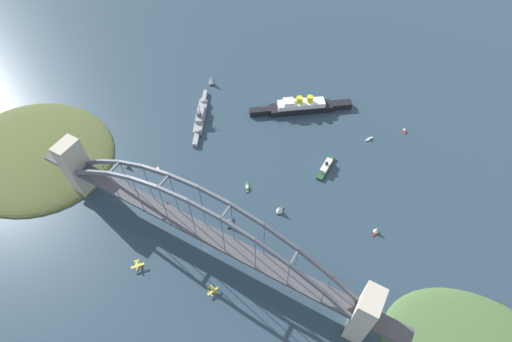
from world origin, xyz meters
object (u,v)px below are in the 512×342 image
at_px(small_boat_0, 230,222).
at_px(channel_marker_buoy, 167,202).
at_px(small_boat_8, 125,163).
at_px(harbor_arch_bridge, 201,229).
at_px(harbor_ferry_steamer, 326,167).
at_px(small_boat_7, 159,170).
at_px(small_boat_6, 376,230).
at_px(small_boat_1, 211,80).
at_px(small_boat_4, 280,209).
at_px(small_boat_2, 404,131).
at_px(small_boat_3, 247,187).
at_px(seaplane_second_in_formation, 138,265).
at_px(small_boat_5, 369,139).
at_px(ocean_liner, 301,107).
at_px(naval_cruiser, 200,116).
at_px(seaplane_taxiing_near_bridge, 212,291).

height_order(small_boat_0, channel_marker_buoy, small_boat_0).
bearing_deg(small_boat_8, harbor_arch_bridge, -17.44).
relative_size(harbor_ferry_steamer, small_boat_8, 3.51).
xyz_separation_m(small_boat_7, channel_marker_buoy, (27.53, -24.24, 0.30)).
bearing_deg(small_boat_6, small_boat_1, 157.30).
relative_size(small_boat_6, channel_marker_buoy, 2.71).
bearing_deg(small_boat_0, small_boat_8, 176.65).
bearing_deg(small_boat_4, small_boat_8, -170.57).
distance_m(small_boat_2, small_boat_3, 164.01).
xyz_separation_m(harbor_arch_bridge, small_boat_3, (-0.91, 65.40, -28.81)).
distance_m(small_boat_0, small_boat_8, 112.83).
distance_m(seaplane_second_in_formation, small_boat_5, 232.33).
height_order(ocean_liner, small_boat_0, ocean_liner).
bearing_deg(naval_cruiser, small_boat_8, -106.59).
bearing_deg(small_boat_3, small_boat_1, 135.43).
bearing_deg(harbor_ferry_steamer, small_boat_0, -116.03).
bearing_deg(small_boat_3, small_boat_7, -164.38).
relative_size(harbor_ferry_steamer, small_boat_7, 3.10).
xyz_separation_m(ocean_liner, small_boat_3, (0.51, -109.23, -4.52)).
height_order(small_boat_3, small_boat_7, small_boat_3).
bearing_deg(small_boat_4, small_boat_5, 71.69).
height_order(small_boat_4, small_boat_5, small_boat_4).
bearing_deg(harbor_arch_bridge, harbor_ferry_steamer, 67.06).
relative_size(ocean_liner, channel_marker_buoy, 31.98).
height_order(small_boat_1, small_boat_6, small_boat_1).
distance_m(harbor_arch_bridge, seaplane_second_in_formation, 57.42).
bearing_deg(small_boat_5, harbor_arch_bridge, -112.84).
relative_size(small_boat_3, small_boat_6, 1.43).
relative_size(ocean_liner, small_boat_2, 11.86).
height_order(seaplane_taxiing_near_bridge, small_boat_1, small_boat_1).
bearing_deg(harbor_arch_bridge, small_boat_8, 162.56).
bearing_deg(ocean_liner, harbor_ferry_steamer, -48.49).
distance_m(small_boat_0, small_boat_1, 175.33).
relative_size(small_boat_0, small_boat_2, 1.54).
distance_m(harbor_ferry_steamer, seaplane_second_in_formation, 175.17).
bearing_deg(channel_marker_buoy, seaplane_second_in_formation, -73.95).
xyz_separation_m(harbor_ferry_steamer, seaplane_second_in_formation, (-84.62, -153.37, -0.31)).
bearing_deg(small_boat_8, harbor_ferry_steamer, 28.05).
relative_size(small_boat_2, small_boat_5, 0.91).
distance_m(ocean_liner, seaplane_second_in_formation, 213.63).
bearing_deg(small_boat_2, small_boat_8, -141.45).
xyz_separation_m(small_boat_7, small_boat_8, (-28.41, -10.03, 3.12)).
xyz_separation_m(naval_cruiser, seaplane_taxiing_near_bridge, (105.79, -141.07, -1.47)).
bearing_deg(naval_cruiser, channel_marker_buoy, -71.85).
height_order(small_boat_0, small_boat_2, small_boat_0).
bearing_deg(harbor_arch_bridge, naval_cruiser, 125.56).
xyz_separation_m(small_boat_0, small_boat_5, (66.05, 143.01, -4.52)).
height_order(seaplane_taxiing_near_bridge, small_boat_4, small_boat_4).
relative_size(harbor_arch_bridge, seaplane_taxiing_near_bridge, 33.42).
height_order(small_boat_2, channel_marker_buoy, channel_marker_buoy).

